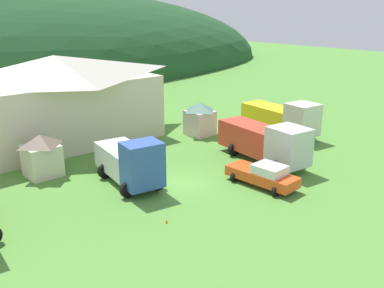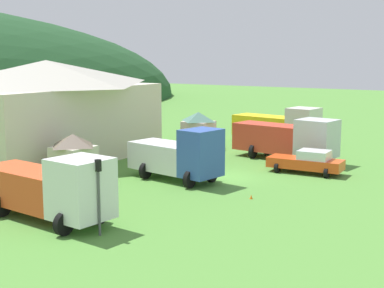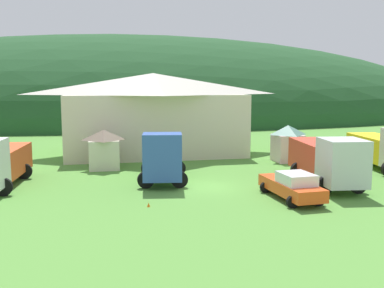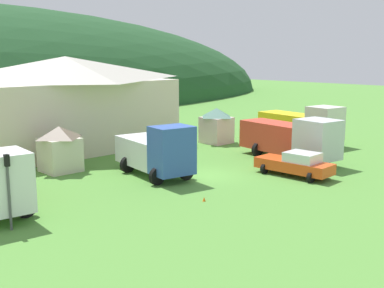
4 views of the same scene
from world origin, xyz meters
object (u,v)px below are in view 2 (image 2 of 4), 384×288
at_px(play_shed_cream, 73,157).
at_px(service_pickup_orange, 307,162).
at_px(flatbed_truck_yellow, 280,125).
at_px(traffic_light_west, 99,188).
at_px(play_shed_pink, 198,129).
at_px(heavy_rig_white, 50,188).
at_px(traffic_cone_mid_row, 315,159).
at_px(depot_building, 48,108).
at_px(box_truck_blue, 180,155).
at_px(tow_truck_silver, 289,138).
at_px(traffic_cone_near_pickup, 251,199).

relative_size(play_shed_cream, service_pickup_orange, 0.60).
height_order(flatbed_truck_yellow, traffic_light_west, traffic_light_west).
xyz_separation_m(play_shed_pink, heavy_rig_white, (-22.66, -5.58, 0.06)).
relative_size(heavy_rig_white, traffic_cone_mid_row, 18.10).
height_order(depot_building, play_shed_cream, depot_building).
distance_m(box_truck_blue, traffic_light_west, 11.66).
distance_m(heavy_rig_white, box_truck_blue, 10.85).
height_order(flatbed_truck_yellow, service_pickup_orange, flatbed_truck_yellow).
distance_m(service_pickup_orange, traffic_cone_mid_row, 5.49).
bearing_deg(service_pickup_orange, traffic_light_west, -103.09).
bearing_deg(play_shed_pink, traffic_cone_mid_row, -89.07).
xyz_separation_m(service_pickup_orange, traffic_light_west, (-17.96, 3.04, 1.39)).
bearing_deg(service_pickup_orange, tow_truck_silver, 124.88).
distance_m(play_shed_pink, traffic_light_west, 24.79).
distance_m(box_truck_blue, traffic_cone_near_pickup, 6.50).
bearing_deg(heavy_rig_white, tow_truck_silver, 85.33).
relative_size(box_truck_blue, traffic_cone_near_pickup, 14.08).
relative_size(play_shed_pink, tow_truck_silver, 0.37).
relative_size(heavy_rig_white, tow_truck_silver, 0.96).
relative_size(play_shed_cream, traffic_cone_mid_row, 6.89).
xyz_separation_m(heavy_rig_white, flatbed_truck_yellow, (28.72, 0.38, 0.02)).
relative_size(flatbed_truck_yellow, traffic_cone_mid_row, 18.66).
distance_m(play_shed_cream, play_shed_pink, 15.75).
height_order(depot_building, flatbed_truck_yellow, depot_building).
distance_m(tow_truck_silver, traffic_cone_near_pickup, 12.67).
bearing_deg(traffic_cone_near_pickup, play_shed_cream, 101.08).
xyz_separation_m(box_truck_blue, service_pickup_orange, (6.74, -6.18, -0.89)).
relative_size(play_shed_cream, flatbed_truck_yellow, 0.37).
bearing_deg(traffic_light_west, flatbed_truck_yellow, 7.70).
distance_m(depot_building, tow_truck_silver, 19.11).
bearing_deg(traffic_cone_mid_row, traffic_light_west, 175.87).
xyz_separation_m(play_shed_cream, play_shed_pink, (15.75, 0.29, 0.02)).
bearing_deg(box_truck_blue, traffic_light_west, -65.77).
xyz_separation_m(depot_building, box_truck_blue, (-0.92, -13.20, -2.30)).
relative_size(depot_building, tow_truck_silver, 2.07).
relative_size(depot_building, heavy_rig_white, 2.15).
bearing_deg(box_truck_blue, play_shed_cream, -136.79).
relative_size(play_shed_cream, heavy_rig_white, 0.38).
height_order(heavy_rig_white, traffic_cone_mid_row, heavy_rig_white).
relative_size(play_shed_cream, traffic_light_west, 0.88).
distance_m(depot_building, traffic_cone_near_pickup, 19.83).
xyz_separation_m(depot_building, traffic_cone_mid_row, (11.07, -18.02, -4.01)).
distance_m(play_shed_cream, box_truck_blue, 6.93).
distance_m(depot_building, service_pickup_orange, 20.48).
bearing_deg(heavy_rig_white, flatbed_truck_yellow, 95.52).
xyz_separation_m(play_shed_cream, traffic_cone_mid_row, (15.93, -10.52, -1.62)).
height_order(box_truck_blue, flatbed_truck_yellow, box_truck_blue).
xyz_separation_m(heavy_rig_white, box_truck_blue, (10.84, -0.41, 0.01)).
relative_size(box_truck_blue, flatbed_truck_yellow, 0.80).
bearing_deg(tow_truck_silver, play_shed_cream, -114.58).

